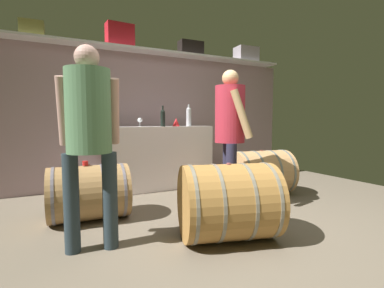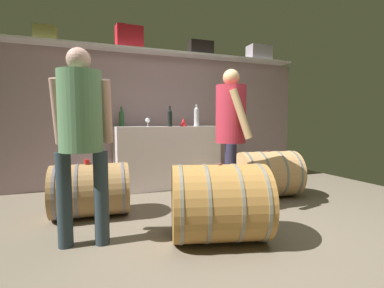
% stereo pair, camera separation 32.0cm
% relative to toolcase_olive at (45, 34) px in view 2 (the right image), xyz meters
% --- Properties ---
extents(ground_plane, '(6.19, 8.15, 0.02)m').
position_rel_toolcase_olive_xyz_m(ground_plane, '(1.71, -1.71, -2.21)').
color(ground_plane, '#6B5F4F').
extents(back_wall_panel, '(4.99, 0.10, 2.07)m').
position_rel_toolcase_olive_xyz_m(back_wall_panel, '(1.71, 0.15, -1.17)').
color(back_wall_panel, gray).
rests_on(back_wall_panel, ground).
extents(high_shelf_board, '(4.59, 0.40, 0.03)m').
position_rel_toolcase_olive_xyz_m(high_shelf_board, '(1.71, 0.00, -0.12)').
color(high_shelf_board, silver).
rests_on(high_shelf_board, back_wall_panel).
extents(toolcase_olive, '(0.29, 0.23, 0.20)m').
position_rel_toolcase_olive_xyz_m(toolcase_olive, '(0.00, 0.00, 0.00)').
color(toolcase_olive, olive).
rests_on(toolcase_olive, high_shelf_board).
extents(toolcase_red, '(0.40, 0.23, 0.34)m').
position_rel_toolcase_olive_xyz_m(toolcase_red, '(1.13, 0.00, 0.07)').
color(toolcase_red, red).
rests_on(toolcase_red, high_shelf_board).
extents(toolcase_black, '(0.40, 0.21, 0.23)m').
position_rel_toolcase_olive_xyz_m(toolcase_black, '(2.30, 0.00, 0.01)').
color(toolcase_black, black).
rests_on(toolcase_black, high_shelf_board).
extents(toolcase_grey, '(0.42, 0.30, 0.26)m').
position_rel_toolcase_olive_xyz_m(toolcase_grey, '(3.44, 0.00, 0.03)').
color(toolcase_grey, gray).
rests_on(toolcase_grey, high_shelf_board).
extents(work_cabinet, '(1.57, 0.59, 0.94)m').
position_rel_toolcase_olive_xyz_m(work_cabinet, '(1.65, -0.21, -1.73)').
color(work_cabinet, white).
rests_on(work_cabinet, ground).
extents(wine_bottle_dark, '(0.07, 0.07, 0.30)m').
position_rel_toolcase_olive_xyz_m(wine_bottle_dark, '(1.64, -0.41, -1.13)').
color(wine_bottle_dark, black).
rests_on(wine_bottle_dark, work_cabinet).
extents(wine_bottle_green, '(0.08, 0.08, 0.30)m').
position_rel_toolcase_olive_xyz_m(wine_bottle_green, '(0.99, -0.04, -1.13)').
color(wine_bottle_green, '#2C5732').
rests_on(wine_bottle_green, work_cabinet).
extents(wine_bottle_clear, '(0.08, 0.08, 0.33)m').
position_rel_toolcase_olive_xyz_m(wine_bottle_clear, '(2.07, -0.38, -1.11)').
color(wine_bottle_clear, '#B7BAC2').
rests_on(wine_bottle_clear, work_cabinet).
extents(wine_glass, '(0.07, 0.07, 0.13)m').
position_rel_toolcase_olive_xyz_m(wine_glass, '(1.35, -0.23, -1.18)').
color(wine_glass, white).
rests_on(wine_glass, work_cabinet).
extents(red_funnel, '(0.11, 0.11, 0.13)m').
position_rel_toolcase_olive_xyz_m(red_funnel, '(1.86, -0.39, -1.20)').
color(red_funnel, red).
rests_on(red_funnel, work_cabinet).
extents(wine_barrel_near, '(0.82, 0.62, 0.58)m').
position_rel_toolcase_olive_xyz_m(wine_barrel_near, '(0.49, -1.26, -1.92)').
color(wine_barrel_near, '#9E7647').
rests_on(wine_barrel_near, ground).
extents(wine_barrel_far, '(0.94, 0.84, 0.67)m').
position_rel_toolcase_olive_xyz_m(wine_barrel_far, '(1.49, -2.32, -1.87)').
color(wine_barrel_far, '#A67438').
rests_on(wine_barrel_far, ground).
extents(wine_barrel_flank, '(0.86, 0.71, 0.62)m').
position_rel_toolcase_olive_xyz_m(wine_barrel_flank, '(2.74, -1.29, -1.89)').
color(wine_barrel_flank, tan).
rests_on(wine_barrel_flank, ground).
extents(tasting_cup, '(0.06, 0.06, 0.04)m').
position_rel_toolcase_olive_xyz_m(tasting_cup, '(0.46, -1.26, -1.61)').
color(tasting_cup, red).
rests_on(tasting_cup, wine_barrel_near).
extents(winemaker_pouring, '(0.50, 0.41, 1.60)m').
position_rel_toolcase_olive_xyz_m(winemaker_pouring, '(0.41, -1.99, -1.22)').
color(winemaker_pouring, '#26333A').
rests_on(winemaker_pouring, ground).
extents(visitor_tasting, '(0.44, 0.51, 1.60)m').
position_rel_toolcase_olive_xyz_m(visitor_tasting, '(1.99, -1.62, -1.22)').
color(visitor_tasting, '#28263C').
rests_on(visitor_tasting, ground).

